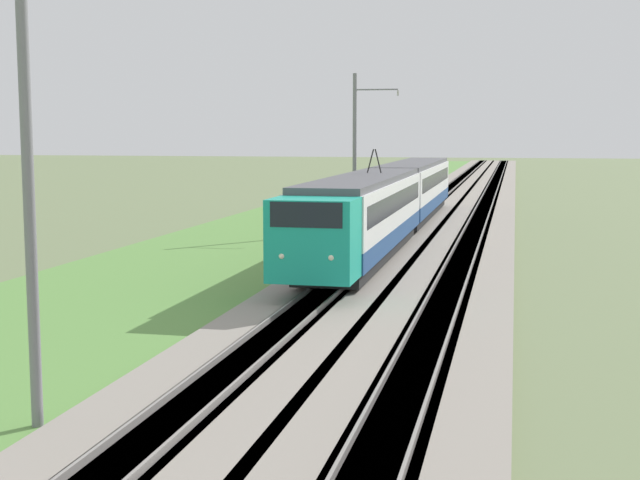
% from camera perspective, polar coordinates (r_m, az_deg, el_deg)
% --- Properties ---
extents(ballast_main, '(240.00, 4.40, 0.30)m').
position_cam_1_polar(ballast_main, '(58.51, 6.20, 1.41)').
color(ballast_main, gray).
rests_on(ballast_main, ground).
extents(ballast_adjacent, '(240.00, 4.40, 0.30)m').
position_cam_1_polar(ballast_adjacent, '(58.22, 10.20, 1.31)').
color(ballast_adjacent, gray).
rests_on(ballast_adjacent, ground).
extents(track_main, '(240.00, 1.57, 0.45)m').
position_cam_1_polar(track_main, '(58.51, 6.20, 1.42)').
color(track_main, '#4C4238').
rests_on(track_main, ground).
extents(track_adjacent, '(240.00, 1.57, 0.45)m').
position_cam_1_polar(track_adjacent, '(58.22, 10.20, 1.32)').
color(track_adjacent, '#4C4238').
rests_on(track_adjacent, ground).
extents(grass_verge, '(240.00, 10.69, 0.12)m').
position_cam_1_polar(grass_verge, '(59.70, -0.64, 1.47)').
color(grass_verge, '#5B8E42').
rests_on(grass_verge, ground).
extents(passenger_train, '(39.70, 2.87, 4.96)m').
position_cam_1_polar(passenger_train, '(47.01, 4.73, 2.75)').
color(passenger_train, '#19A88E').
rests_on(passenger_train, ground).
extents(catenary_mast_near, '(0.22, 2.56, 9.66)m').
position_cam_1_polar(catenary_mast_near, '(17.29, -18.04, 4.19)').
color(catenary_mast_near, slate).
rests_on(catenary_mast_near, ground).
extents(catenary_mast_mid, '(0.22, 2.56, 8.95)m').
position_cam_1_polar(catenary_mast_mid, '(49.89, 2.29, 5.65)').
color(catenary_mast_mid, slate).
rests_on(catenary_mast_mid, ground).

